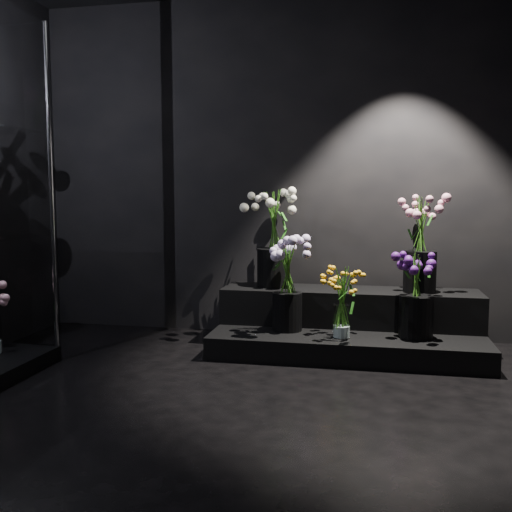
# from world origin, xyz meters

# --- Properties ---
(floor) EXTENTS (4.00, 4.00, 0.00)m
(floor) POSITION_xyz_m (0.00, 0.00, 0.00)
(floor) COLOR black
(floor) RESTS_ON ground
(wall_back) EXTENTS (4.00, 0.00, 4.00)m
(wall_back) POSITION_xyz_m (0.00, 2.00, 1.40)
(wall_back) COLOR black
(wall_back) RESTS_ON floor
(display_riser) EXTENTS (1.99, 0.88, 0.44)m
(display_riser) POSITION_xyz_m (0.65, 1.60, 0.18)
(display_riser) COLOR black
(display_riser) RESTS_ON floor
(bouquet_orange_bells) EXTENTS (0.28, 0.28, 0.50)m
(bouquet_orange_bells) POSITION_xyz_m (0.62, 1.28, 0.43)
(bouquet_orange_bells) COLOR white
(bouquet_orange_bells) RESTS_ON display_riser
(bouquet_lilac) EXTENTS (0.47, 0.47, 0.70)m
(bouquet_lilac) POSITION_xyz_m (0.21, 1.42, 0.58)
(bouquet_lilac) COLOR black
(bouquet_lilac) RESTS_ON display_riser
(bouquet_purple) EXTENTS (0.37, 0.37, 0.61)m
(bouquet_purple) POSITION_xyz_m (1.14, 1.38, 0.50)
(bouquet_purple) COLOR black
(bouquet_purple) RESTS_ON display_riser
(bouquet_cream_roses) EXTENTS (0.53, 0.53, 0.76)m
(bouquet_cream_roses) POSITION_xyz_m (0.05, 1.76, 0.88)
(bouquet_cream_roses) COLOR black
(bouquet_cream_roses) RESTS_ON display_riser
(bouquet_pink_roses) EXTENTS (0.37, 0.37, 0.72)m
(bouquet_pink_roses) POSITION_xyz_m (1.18, 1.70, 0.85)
(bouquet_pink_roses) COLOR black
(bouquet_pink_roses) RESTS_ON display_riser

